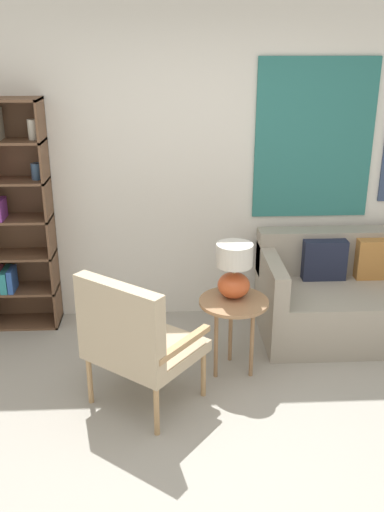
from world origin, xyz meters
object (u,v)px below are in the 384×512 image
at_px(side_table, 234,309).
at_px(table_lamp, 234,270).
at_px(armchair, 133,337).
at_px(couch, 379,296).

xyz_separation_m(side_table, table_lamp, (0.00, 0.06, 0.28)).
xyz_separation_m(armchair, side_table, (0.69, 0.42, -0.03)).
height_order(armchair, side_table, armchair).
bearing_deg(side_table, armchair, -148.81).
distance_m(couch, side_table, 1.42).
height_order(side_table, table_lamp, table_lamp).
xyz_separation_m(couch, table_lamp, (-1.28, -0.51, 0.48)).
relative_size(armchair, table_lamp, 2.35).
height_order(couch, table_lamp, table_lamp).
height_order(armchair, table_lamp, table_lamp).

